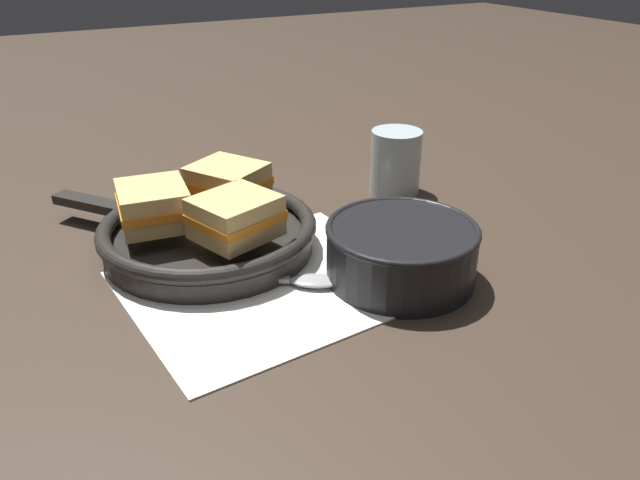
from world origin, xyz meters
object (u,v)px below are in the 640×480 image
at_px(skillet, 207,235).
at_px(sandwich_near_left, 153,205).
at_px(sandwich_far_left, 228,183).
at_px(sandwich_near_right, 235,217).
at_px(drinking_glass, 395,162).
at_px(spoon, 293,280).
at_px(soup_bowl, 401,249).

relative_size(skillet, sandwich_near_left, 3.39).
distance_m(sandwich_near_left, sandwich_far_left, 0.10).
relative_size(sandwich_near_right, sandwich_far_left, 0.94).
relative_size(sandwich_far_left, drinking_glass, 1.23).
distance_m(spoon, sandwich_near_left, 0.18).
bearing_deg(sandwich_far_left, sandwich_near_left, -166.32).
height_order(spoon, skillet, skillet).
xyz_separation_m(soup_bowl, spoon, (-0.11, 0.04, -0.03)).
relative_size(sandwich_near_left, sandwich_far_left, 0.84).
xyz_separation_m(skillet, sandwich_near_left, (-0.05, 0.01, 0.04)).
bearing_deg(skillet, sandwich_far_left, 41.60).
height_order(sandwich_near_left, drinking_glass, drinking_glass).
relative_size(spoon, sandwich_near_left, 1.69).
xyz_separation_m(skillet, sandwich_near_right, (0.02, -0.06, 0.04)).
bearing_deg(sandwich_near_right, sandwich_far_left, 73.68).
relative_size(sandwich_near_left, sandwich_near_right, 0.90).
xyz_separation_m(spoon, drinking_glass, (0.25, 0.17, 0.04)).
xyz_separation_m(soup_bowl, sandwich_far_left, (-0.12, 0.20, 0.03)).
distance_m(soup_bowl, spoon, 0.12).
bearing_deg(sandwich_near_right, drinking_glass, 20.53).
height_order(soup_bowl, spoon, soup_bowl).
relative_size(soup_bowl, skillet, 0.51).
xyz_separation_m(spoon, sandwich_near_right, (-0.04, 0.06, 0.06)).
bearing_deg(skillet, spoon, -66.76).
bearing_deg(soup_bowl, skillet, 134.90).
distance_m(sandwich_near_right, drinking_glass, 0.31).
relative_size(soup_bowl, spoon, 1.03).
bearing_deg(sandwich_far_left, drinking_glass, 2.16).
distance_m(soup_bowl, skillet, 0.23).
relative_size(sandwich_near_left, drinking_glass, 1.04).
height_order(skillet, sandwich_near_right, sandwich_near_right).
bearing_deg(sandwich_near_left, soup_bowl, -39.28).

